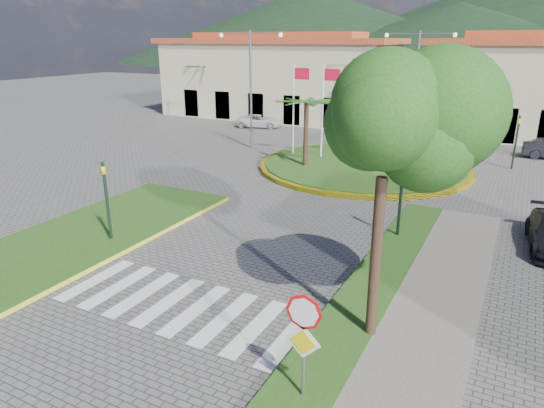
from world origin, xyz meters
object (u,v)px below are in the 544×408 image
at_px(roundabout_island, 364,165).
at_px(car_dark_a, 421,127).
at_px(stop_sign, 304,331).
at_px(deciduous_tree, 384,145).
at_px(white_van, 259,121).

bearing_deg(roundabout_island, car_dark_a, 87.14).
relative_size(stop_sign, deciduous_tree, 0.39).
bearing_deg(deciduous_tree, white_van, 124.17).
relative_size(stop_sign, white_van, 0.66).
bearing_deg(stop_sign, car_dark_a, 97.20).
height_order(stop_sign, white_van, stop_sign).
height_order(roundabout_island, deciduous_tree, deciduous_tree).
bearing_deg(deciduous_tree, car_dark_a, 99.01).
height_order(deciduous_tree, car_dark_a, deciduous_tree).
xyz_separation_m(white_van, car_dark_a, (13.24, 3.82, -0.02)).
xyz_separation_m(roundabout_island, deciduous_tree, (5.50, -17.00, 5.00)).
distance_m(roundabout_island, white_van, 15.82).
xyz_separation_m(deciduous_tree, car_dark_a, (-4.82, 30.43, -4.64)).
bearing_deg(roundabout_island, white_van, 142.62).
distance_m(stop_sign, white_van, 34.42).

